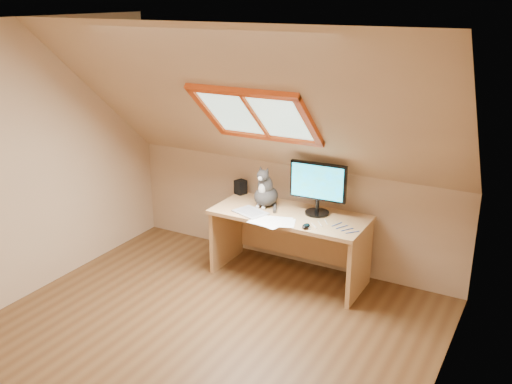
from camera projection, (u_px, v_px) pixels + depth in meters
The scene contains 10 objects.
ground at pixel (191, 346), 4.40m from camera, with size 3.50×3.50×0.00m, color brown.
room_shell at pixel (175, 172), 3.86m from camera, with size 3.52×3.52×2.41m.
desk at pixel (292, 232), 5.37m from camera, with size 1.44×0.63×0.66m.
monitor at pixel (318, 185), 5.14m from camera, with size 0.53×0.22×0.49m.
cat at pixel (266, 192), 5.39m from camera, with size 0.23×0.27×0.40m.
desk_speaker at pixel (241, 187), 5.74m from camera, with size 0.10×0.10×0.14m, color black.
graphics_tablet at pixel (251, 212), 5.26m from camera, with size 0.30×0.21×0.01m, color #B2B2B7.
mouse at pixel (306, 226), 4.92m from camera, with size 0.06×0.11×0.03m, color black.
papers at pixel (269, 221), 5.07m from camera, with size 0.35×0.30×0.01m.
cables at pixel (333, 227), 4.94m from camera, with size 0.51×0.26×0.01m.
Camera 1 is at (2.26, -3.06, 2.58)m, focal length 40.00 mm.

